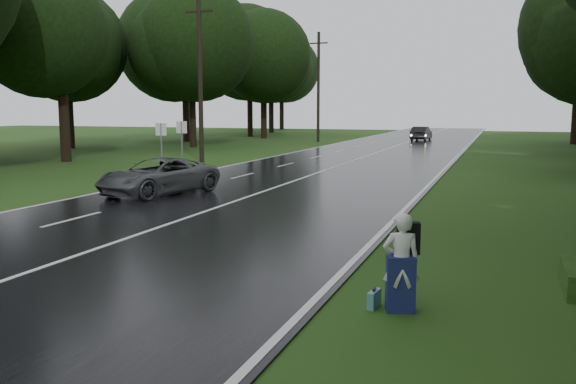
# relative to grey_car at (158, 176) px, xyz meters

# --- Properties ---
(ground) EXTENTS (160.00, 160.00, 0.00)m
(ground) POSITION_rel_grey_car_xyz_m (3.47, -7.35, -0.71)
(ground) COLOR #224314
(ground) RESTS_ON ground
(road) EXTENTS (12.00, 140.00, 0.04)m
(road) POSITION_rel_grey_car_xyz_m (3.47, 12.65, -0.69)
(road) COLOR black
(road) RESTS_ON ground
(lane_center) EXTENTS (0.12, 140.00, 0.01)m
(lane_center) POSITION_rel_grey_car_xyz_m (3.47, 12.65, -0.67)
(lane_center) COLOR silver
(lane_center) RESTS_ON road
(grey_car) EXTENTS (3.54, 5.28, 1.34)m
(grey_car) POSITION_rel_grey_car_xyz_m (0.00, 0.00, 0.00)
(grey_car) COLOR #434547
(grey_car) RESTS_ON road
(far_car) EXTENTS (1.72, 4.35, 1.41)m
(far_car) POSITION_rel_grey_car_xyz_m (4.36, 41.68, 0.03)
(far_car) COLOR black
(far_car) RESTS_ON road
(hitchhiker) EXTENTS (0.67, 0.64, 1.61)m
(hitchhiker) POSITION_rel_grey_car_xyz_m (10.69, -9.86, 0.03)
(hitchhiker) COLOR silver
(hitchhiker) RESTS_ON ground
(suitcase) EXTENTS (0.16, 0.41, 0.28)m
(suitcase) POSITION_rel_grey_car_xyz_m (10.26, -9.84, -0.57)
(suitcase) COLOR teal
(suitcase) RESTS_ON ground
(utility_pole_mid) EXTENTS (1.80, 0.28, 9.88)m
(utility_pole_mid) POSITION_rel_grey_car_xyz_m (-5.03, 12.82, -0.71)
(utility_pole_mid) COLOR black
(utility_pole_mid) RESTS_ON ground
(utility_pole_far) EXTENTS (1.80, 0.28, 10.55)m
(utility_pole_far) POSITION_rel_grey_car_xyz_m (-5.03, 36.87, -0.71)
(utility_pole_far) COLOR black
(utility_pole_far) RESTS_ON ground
(road_sign_a) EXTENTS (0.60, 0.10, 2.52)m
(road_sign_a) POSITION_rel_grey_car_xyz_m (-3.73, 6.26, -0.71)
(road_sign_a) COLOR white
(road_sign_a) RESTS_ON ground
(road_sign_b) EXTENTS (0.62, 0.10, 2.57)m
(road_sign_b) POSITION_rel_grey_car_xyz_m (-3.73, 8.25, -0.71)
(road_sign_b) COLOR white
(road_sign_b) RESTS_ON ground
(tree_left_d) EXTENTS (9.18, 9.18, 14.34)m
(tree_left_d) POSITION_rel_grey_car_xyz_m (-13.16, 10.46, -0.71)
(tree_left_d) COLOR black
(tree_left_d) RESTS_ON ground
(tree_left_e) EXTENTS (9.52, 9.52, 14.87)m
(tree_left_e) POSITION_rel_grey_car_xyz_m (-12.51, 25.27, -0.71)
(tree_left_e) COLOR black
(tree_left_e) RESTS_ON ground
(tree_left_f) EXTENTS (9.63, 9.63, 15.05)m
(tree_left_f) POSITION_rel_grey_car_xyz_m (-12.75, 41.66, -0.71)
(tree_left_f) COLOR black
(tree_left_f) RESTS_ON ground
(tree_right_f) EXTENTS (9.74, 9.74, 15.22)m
(tree_right_f) POSITION_rel_grey_car_xyz_m (18.26, 40.84, -0.71)
(tree_right_f) COLOR black
(tree_right_f) RESTS_ON ground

